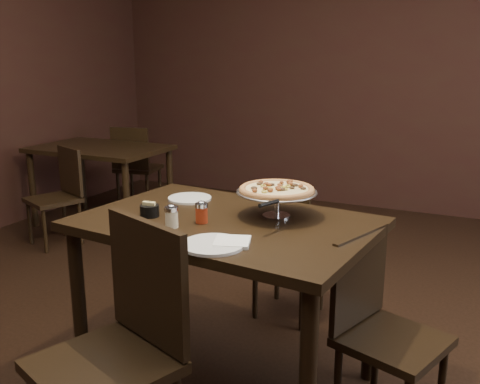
% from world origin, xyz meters
% --- Properties ---
extents(room, '(6.04, 7.04, 2.84)m').
position_xyz_m(room, '(0.06, 0.03, 1.40)').
color(room, black).
rests_on(room, ground).
extents(dining_table, '(1.41, 1.02, 0.83)m').
position_xyz_m(dining_table, '(0.00, 0.04, 0.72)').
color(dining_table, black).
rests_on(dining_table, ground).
extents(background_table, '(1.19, 0.80, 0.75)m').
position_xyz_m(background_table, '(-2.20, 1.81, 0.65)').
color(background_table, black).
rests_on(background_table, ground).
extents(pizza_stand, '(0.38, 0.38, 0.16)m').
position_xyz_m(pizza_stand, '(0.20, 0.19, 0.96)').
color(pizza_stand, silver).
rests_on(pizza_stand, dining_table).
extents(parmesan_shaker, '(0.06, 0.06, 0.11)m').
position_xyz_m(parmesan_shaker, '(-0.16, -0.17, 0.88)').
color(parmesan_shaker, beige).
rests_on(parmesan_shaker, dining_table).
extents(pepper_flake_shaker, '(0.06, 0.06, 0.10)m').
position_xyz_m(pepper_flake_shaker, '(-0.07, -0.05, 0.88)').
color(pepper_flake_shaker, maroon).
rests_on(pepper_flake_shaker, dining_table).
extents(packet_caddy, '(0.09, 0.09, 0.07)m').
position_xyz_m(packet_caddy, '(-0.34, -0.07, 0.86)').
color(packet_caddy, black).
rests_on(packet_caddy, dining_table).
extents(napkin_stack, '(0.18, 0.18, 0.02)m').
position_xyz_m(napkin_stack, '(0.17, -0.24, 0.84)').
color(napkin_stack, white).
rests_on(napkin_stack, dining_table).
extents(plate_left, '(0.23, 0.23, 0.01)m').
position_xyz_m(plate_left, '(-0.33, 0.28, 0.83)').
color(plate_left, white).
rests_on(plate_left, dining_table).
extents(plate_near, '(0.25, 0.25, 0.01)m').
position_xyz_m(plate_near, '(0.12, -0.30, 0.84)').
color(plate_near, white).
rests_on(plate_near, dining_table).
extents(serving_spatula, '(0.14, 0.14, 0.02)m').
position_xyz_m(serving_spatula, '(0.25, -0.04, 0.95)').
color(serving_spatula, silver).
rests_on(serving_spatula, pizza_stand).
extents(chair_far, '(0.41, 0.41, 0.82)m').
position_xyz_m(chair_far, '(0.03, 0.76, 0.45)').
color(chair_far, black).
rests_on(chair_far, ground).
extents(chair_near, '(0.59, 0.59, 0.98)m').
position_xyz_m(chair_near, '(-0.08, -0.65, 0.54)').
color(chair_near, black).
rests_on(chair_near, ground).
extents(chair_side, '(0.50, 0.50, 0.84)m').
position_xyz_m(chair_side, '(0.73, 0.05, 0.46)').
color(chair_side, black).
rests_on(chair_side, ground).
extents(bg_chair_far, '(0.47, 0.47, 0.87)m').
position_xyz_m(bg_chair_far, '(-2.24, 2.39, 0.47)').
color(bg_chair_far, black).
rests_on(bg_chair_far, ground).
extents(bg_chair_near, '(0.50, 0.50, 0.82)m').
position_xyz_m(bg_chair_near, '(-2.17, 1.23, 0.45)').
color(bg_chair_near, black).
rests_on(bg_chair_near, ground).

